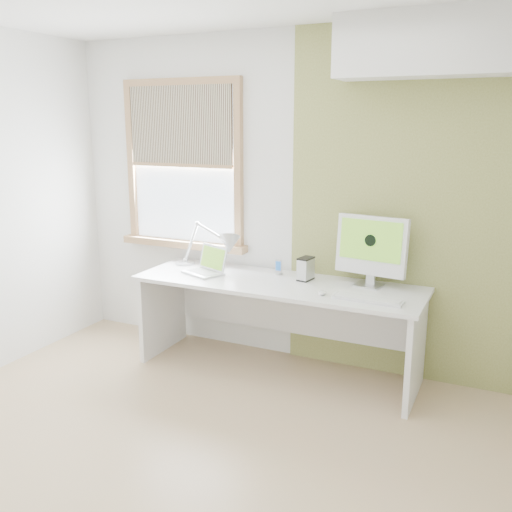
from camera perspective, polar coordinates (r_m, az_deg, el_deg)
The scene contains 12 objects.
room at distance 2.94m, azimuth -8.68°, elevation 1.37°, with size 4.04×3.54×2.64m.
accent_wall at distance 4.22m, azimuth 16.55°, elevation 4.60°, with size 2.00×0.02×2.60m, color olive.
soffit at distance 4.01m, azimuth 20.25°, elevation 19.71°, with size 1.60×0.40×0.42m, color white.
window at distance 4.88m, azimuth -7.46°, elevation 9.06°, with size 1.20×0.14×1.42m.
desk at distance 4.37m, azimuth 2.48°, elevation -4.89°, with size 2.20×0.70×0.73m.
desk_lamp at distance 4.56m, azimuth -3.61°, elevation 1.00°, with size 0.66×0.28×0.38m.
laptop at distance 4.50m, azimuth -4.96°, elevation -1.07°, with size 0.37×0.34×0.21m.
phone_dock at distance 4.45m, azimuth 2.28°, elevation -1.45°, with size 0.07×0.07×0.12m.
external_drive at distance 4.29m, azimuth 5.06°, elevation -1.30°, with size 0.11×0.15×0.18m.
imac at distance 4.18m, azimuth 11.63°, elevation 0.90°, with size 0.54×0.20×0.52m.
keyboard at distance 3.88m, azimuth 11.28°, elevation -4.32°, with size 0.48×0.15×0.02m.
mouse at distance 3.97m, azimuth 6.72°, elevation -3.72°, with size 0.05×0.09×0.03m, color white.
Camera 1 is at (1.61, -2.39, 1.91)m, focal length 39.47 mm.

